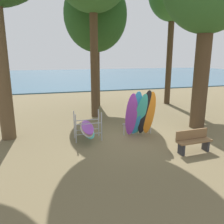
% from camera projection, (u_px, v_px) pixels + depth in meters
% --- Properties ---
extents(ground_plane, '(80.00, 80.00, 0.00)m').
position_uv_depth(ground_plane, '(134.00, 139.00, 10.16)').
color(ground_plane, brown).
extents(lake_water, '(80.00, 36.00, 0.10)m').
position_uv_depth(lake_water, '(69.00, 76.00, 39.90)').
color(lake_water, '#38607A').
rests_on(lake_water, ground).
extents(tree_far_right_back, '(4.21, 4.21, 8.63)m').
position_uv_depth(tree_far_right_back, '(95.00, 16.00, 15.37)').
color(tree_far_right_back, '#4C3823').
rests_on(tree_far_right_back, ground).
extents(leaning_board_pile, '(1.46, 0.98, 2.18)m').
position_uv_depth(leaning_board_pile, '(140.00, 114.00, 10.26)').
color(leaning_board_pile, purple).
rests_on(leaning_board_pile, ground).
extents(board_storage_rack, '(1.15, 2.13, 1.25)m').
position_uv_depth(board_storage_rack, '(87.00, 129.00, 10.04)').
color(board_storage_rack, '#9EA0A5').
rests_on(board_storage_rack, ground).
extents(park_bench, '(1.43, 0.51, 0.85)m').
position_uv_depth(park_bench, '(193.00, 141.00, 8.75)').
color(park_bench, '#2D2D33').
rests_on(park_bench, ground).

